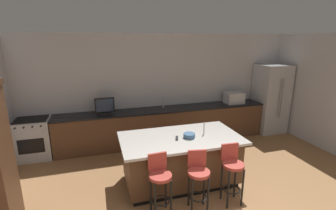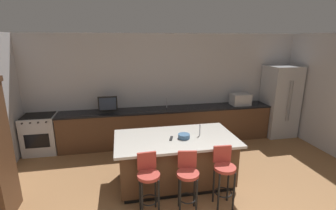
% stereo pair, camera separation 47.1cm
% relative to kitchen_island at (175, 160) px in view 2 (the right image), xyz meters
% --- Properties ---
extents(wall_back, '(7.54, 0.12, 2.75)m').
position_rel_kitchen_island_xyz_m(wall_back, '(0.28, 2.23, 0.91)').
color(wall_back, '#BCBCC1').
rests_on(wall_back, ground_plane).
extents(counter_back, '(5.36, 0.62, 0.90)m').
position_rel_kitchen_island_xyz_m(counter_back, '(0.24, 1.85, -0.01)').
color(counter_back, brown).
rests_on(counter_back, ground_plane).
extents(kitchen_island, '(2.16, 1.18, 0.90)m').
position_rel_kitchen_island_xyz_m(kitchen_island, '(0.00, 0.00, 0.00)').
color(kitchen_island, black).
rests_on(kitchen_island, ground_plane).
extents(refrigerator, '(0.81, 0.77, 1.92)m').
position_rel_kitchen_island_xyz_m(refrigerator, '(3.33, 1.79, 0.50)').
color(refrigerator, '#B7BABF').
rests_on(refrigerator, ground_plane).
extents(range_oven, '(0.74, 0.63, 0.92)m').
position_rel_kitchen_island_xyz_m(range_oven, '(-2.82, 1.85, -0.00)').
color(range_oven, '#B7BABF').
rests_on(range_oven, ground_plane).
extents(microwave, '(0.48, 0.36, 0.30)m').
position_rel_kitchen_island_xyz_m(microwave, '(2.20, 1.85, 0.59)').
color(microwave, '#B7BABF').
rests_on(microwave, counter_back).
extents(tv_monitor, '(0.44, 0.16, 0.40)m').
position_rel_kitchen_island_xyz_m(tv_monitor, '(-1.24, 1.80, 0.62)').
color(tv_monitor, black).
rests_on(tv_monitor, counter_back).
extents(sink_faucet_back, '(0.02, 0.02, 0.24)m').
position_rel_kitchen_island_xyz_m(sink_faucet_back, '(0.22, 1.95, 0.56)').
color(sink_faucet_back, '#B2B2B7').
rests_on(sink_faucet_back, counter_back).
extents(sink_faucet_island, '(0.02, 0.02, 0.22)m').
position_rel_kitchen_island_xyz_m(sink_faucet_island, '(0.45, 0.00, 0.55)').
color(sink_faucet_island, '#B2B2B7').
rests_on(sink_faucet_island, kitchen_island).
extents(bar_stool_left, '(0.34, 0.35, 0.96)m').
position_rel_kitchen_island_xyz_m(bar_stool_left, '(-0.58, -0.73, 0.11)').
color(bar_stool_left, '#B23D33').
rests_on(bar_stool_left, ground_plane).
extents(bar_stool_center, '(0.34, 0.36, 0.96)m').
position_rel_kitchen_island_xyz_m(bar_stool_center, '(0.01, -0.80, 0.11)').
color(bar_stool_center, '#B23D33').
rests_on(bar_stool_center, ground_plane).
extents(bar_stool_right, '(0.34, 0.35, 0.99)m').
position_rel_kitchen_island_xyz_m(bar_stool_right, '(0.60, -0.78, 0.13)').
color(bar_stool_right, '#B23D33').
rests_on(bar_stool_right, ground_plane).
extents(fruit_bowl, '(0.21, 0.21, 0.08)m').
position_rel_kitchen_island_xyz_m(fruit_bowl, '(0.14, -0.06, 0.48)').
color(fruit_bowl, '#3F668C').
rests_on(fruit_bowl, kitchen_island).
extents(cell_phone, '(0.12, 0.17, 0.01)m').
position_rel_kitchen_island_xyz_m(cell_phone, '(0.09, -0.05, 0.45)').
color(cell_phone, black).
rests_on(cell_phone, kitchen_island).
extents(tv_remote, '(0.10, 0.17, 0.02)m').
position_rel_kitchen_island_xyz_m(tv_remote, '(-0.09, -0.05, 0.45)').
color(tv_remote, black).
rests_on(tv_remote, kitchen_island).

